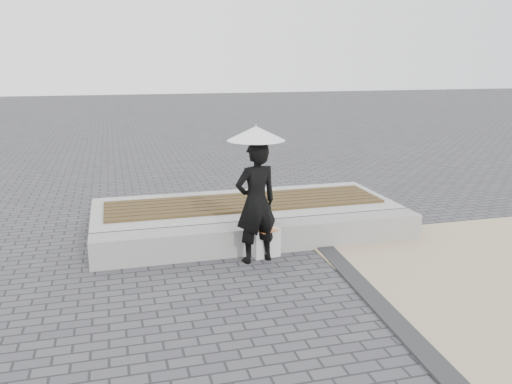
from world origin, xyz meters
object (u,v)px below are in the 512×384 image
handbag (258,214)px  canvas_tote (266,243)px  seating_ledge (265,237)px  woman (256,203)px  parasol (256,133)px

handbag → canvas_tote: size_ratio=0.92×
seating_ledge → woman: (-0.25, -0.41, 0.65)m
woman → canvas_tote: bearing=-160.8°
seating_ledge → handbag: size_ratio=13.32×
parasol → canvas_tote: bearing=32.4°
woman → canvas_tote: (0.18, 0.12, -0.65)m
seating_ledge → handbag: 0.35m
handbag → woman: bearing=-93.7°
woman → handbag: 0.60m
parasol → handbag: size_ratio=2.66×
woman → handbag: bearing=-122.4°
woman → canvas_tote: size_ratio=4.16×
woman → canvas_tote: 0.68m
seating_ledge → handbag: bearing=141.0°
parasol → woman: bearing=-76.0°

